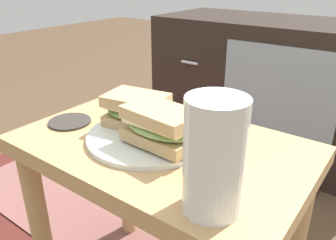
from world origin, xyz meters
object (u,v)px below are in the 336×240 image
tv_cabinet (267,87)px  beer_glass (214,160)px  plate (149,136)px  coaster (70,122)px  sandwich_front (137,110)px  sandwich_back (161,126)px

tv_cabinet → beer_glass: bearing=-73.5°
plate → tv_cabinet: bearing=96.5°
plate → coaster: 0.19m
sandwich_front → sandwich_back: sandwich_back is taller
beer_glass → coaster: size_ratio=1.80×
tv_cabinet → plate: (0.11, -0.95, 0.17)m
tv_cabinet → plate: size_ratio=3.97×
beer_glass → coaster: 0.41m
tv_cabinet → plate: 0.98m
plate → sandwich_back: size_ratio=1.62×
plate → sandwich_front: sandwich_front is taller
coaster → beer_glass: bearing=-9.8°
plate → coaster: size_ratio=2.65×
beer_glass → tv_cabinet: bearing=106.5°
sandwich_front → coaster: 0.16m
plate → sandwich_front: size_ratio=1.68×
tv_cabinet → coaster: bearing=-94.5°
sandwich_front → sandwich_back: (0.09, -0.04, 0.01)m
beer_glass → sandwich_back: bearing=149.9°
tv_cabinet → beer_glass: (0.31, -1.06, 0.25)m
sandwich_front → tv_cabinet: bearing=93.8°
tv_cabinet → beer_glass: size_ratio=5.84×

